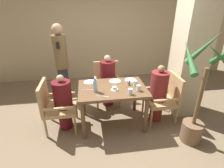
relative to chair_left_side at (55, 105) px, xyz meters
name	(u,v)px	position (x,y,z in m)	size (l,w,h in m)	color
ground_plane	(112,122)	(1.02, 0.00, -0.51)	(16.00, 16.00, 0.00)	#7A664C
wall_back	(100,31)	(1.02, 2.35, 0.89)	(8.00, 0.06, 2.80)	tan
pillar_stone	(191,49)	(2.57, 0.26, 0.84)	(0.55, 0.55, 2.70)	beige
dining_table	(112,93)	(1.02, 0.00, 0.15)	(1.20, 0.84, 0.77)	brown
chair_left_side	(55,105)	(0.00, 0.00, 0.00)	(0.56, 0.56, 0.93)	tan
diner_in_left_chair	(63,102)	(0.15, 0.00, 0.04)	(0.32, 0.32, 1.06)	#5B1419
chair_far_side	(107,81)	(1.02, 0.84, 0.00)	(0.56, 0.56, 0.93)	tan
diner_in_far_chair	(108,80)	(1.02, 0.70, 0.09)	(0.32, 0.32, 1.16)	#5B1419
chair_right_side	(165,96)	(2.05, 0.00, 0.00)	(0.56, 0.56, 0.93)	tan
diner_in_right_chair	(158,93)	(1.90, 0.00, 0.08)	(0.32, 0.32, 1.14)	maroon
standing_host	(61,62)	(0.05, 1.03, 0.44)	(0.30, 0.34, 1.76)	#2D2D33
potted_palm	(198,105)	(2.28, -0.66, 0.20)	(0.68, 0.67, 1.82)	brown
plate_main_left	(130,80)	(1.42, 0.26, 0.27)	(0.22, 0.22, 0.01)	white
plate_main_right	(90,82)	(0.63, 0.28, 0.27)	(0.22, 0.22, 0.01)	white
plate_dessert_center	(115,81)	(1.11, 0.25, 0.27)	(0.22, 0.22, 0.01)	white
teacup_with_saucer	(115,89)	(1.05, -0.10, 0.29)	(0.13, 0.13, 0.06)	white
water_bottle	(95,86)	(0.72, -0.11, 0.37)	(0.07, 0.07, 0.24)	#A3C6DB
glass_tall_near	(135,83)	(1.44, 0.01, 0.31)	(0.07, 0.07, 0.10)	silver
glass_tall_mid	(130,92)	(1.28, -0.29, 0.31)	(0.07, 0.07, 0.10)	silver
glass_tall_far	(139,88)	(1.45, -0.18, 0.31)	(0.07, 0.07, 0.10)	silver
salt_shaker	(127,83)	(1.31, 0.07, 0.31)	(0.03, 0.03, 0.09)	white
pepper_shaker	(129,83)	(1.35, 0.07, 0.30)	(0.03, 0.03, 0.08)	#4C3D2D
fork_beside_plate	(89,90)	(0.61, -0.03, 0.27)	(0.20, 0.06, 0.00)	silver
knife_beside_plate	(103,96)	(0.83, -0.30, 0.27)	(0.21, 0.08, 0.00)	silver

